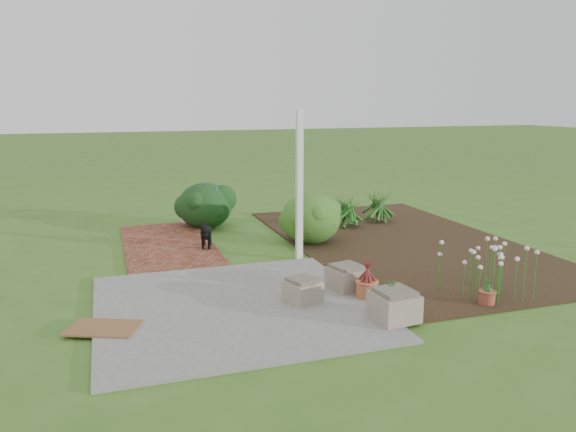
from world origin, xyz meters
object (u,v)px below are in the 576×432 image
object	(u,v)px
black_dog	(206,233)
cream_ceramic_urn	(187,214)
evergreen_shrub	(311,217)
stone_trough_near	(394,307)

from	to	relation	value
black_dog	cream_ceramic_urn	size ratio (longest dim) A/B	1.43
black_dog	evergreen_shrub	bearing A→B (deg)	11.39
stone_trough_near	black_dog	distance (m)	4.35
black_dog	evergreen_shrub	xyz separation A→B (m)	(1.95, -0.14, 0.19)
stone_trough_near	black_dog	size ratio (longest dim) A/B	0.93
stone_trough_near	cream_ceramic_urn	distance (m)	6.52
stone_trough_near	evergreen_shrub	distance (m)	3.95
stone_trough_near	evergreen_shrub	size ratio (longest dim) A/B	0.44
stone_trough_near	evergreen_shrub	world-z (taller)	evergreen_shrub
stone_trough_near	cream_ceramic_urn	bearing A→B (deg)	103.91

